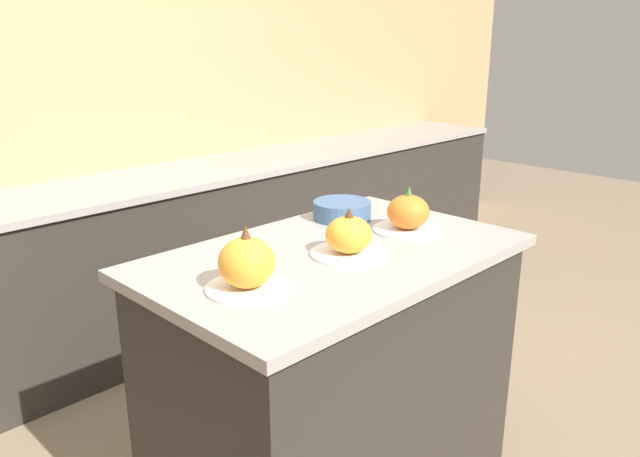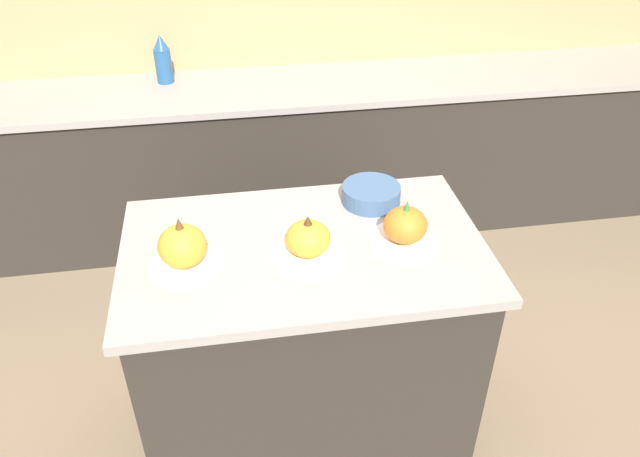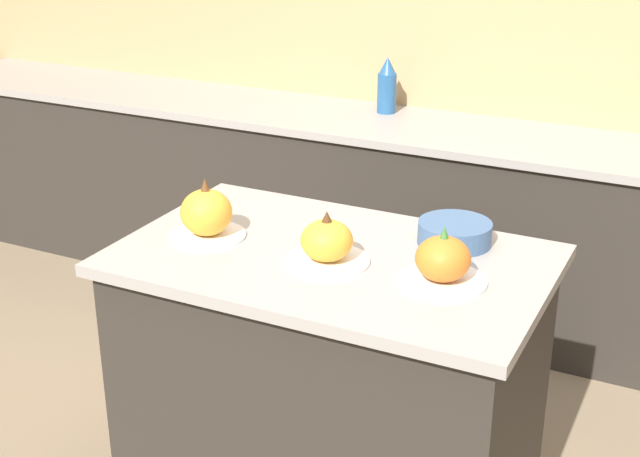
{
  "view_description": "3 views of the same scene",
  "coord_description": "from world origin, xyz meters",
  "views": [
    {
      "loc": [
        -1.35,
        -1.27,
        1.59
      ],
      "look_at": [
        -0.08,
        -0.01,
        1.03
      ],
      "focal_mm": 35.0,
      "sensor_mm": 36.0,
      "label": 1
    },
    {
      "loc": [
        -0.22,
        -1.65,
        2.16
      ],
      "look_at": [
        0.06,
        0.04,
        0.97
      ],
      "focal_mm": 35.0,
      "sensor_mm": 36.0,
      "label": 2
    },
    {
      "loc": [
        0.98,
        -2.06,
        1.96
      ],
      "look_at": [
        -0.03,
        -0.03,
        1.02
      ],
      "focal_mm": 50.0,
      "sensor_mm": 36.0,
      "label": 3
    }
  ],
  "objects": [
    {
      "name": "pumpkin_cake_right",
      "position": [
        0.33,
        -0.03,
        0.99
      ],
      "size": [
        0.24,
        0.24,
        0.16
      ],
      "color": "white",
      "rests_on": "kitchen_island"
    },
    {
      "name": "pumpkin_cake_left",
      "position": [
        -0.39,
        -0.04,
        1.0
      ],
      "size": [
        0.23,
        0.23,
        0.18
      ],
      "color": "white",
      "rests_on": "kitchen_island"
    },
    {
      "name": "ground_plane",
      "position": [
        0.0,
        0.0,
        0.0
      ],
      "size": [
        12.0,
        12.0,
        0.0
      ],
      "primitive_type": "plane",
      "color": "#847056"
    },
    {
      "name": "pumpkin_cake_center",
      "position": [
        0.01,
        -0.05,
        0.99
      ],
      "size": [
        0.24,
        0.24,
        0.15
      ],
      "color": "white",
      "rests_on": "kitchen_island"
    },
    {
      "name": "bottle_tall",
      "position": [
        -0.52,
        1.66,
        1.01
      ],
      "size": [
        0.09,
        0.09,
        0.26
      ],
      "color": "#235184",
      "rests_on": "back_counter"
    },
    {
      "name": "wall_back",
      "position": [
        0.0,
        1.84,
        1.25
      ],
      "size": [
        8.0,
        0.06,
        2.5
      ],
      "color": "tan",
      "rests_on": "ground_plane"
    },
    {
      "name": "kitchen_island",
      "position": [
        0.0,
        0.0,
        0.47
      ],
      "size": [
        1.21,
        0.75,
        0.94
      ],
      "color": "#2D2823",
      "rests_on": "ground_plane"
    },
    {
      "name": "mixing_bowl",
      "position": [
        0.28,
        0.23,
        0.97
      ],
      "size": [
        0.21,
        0.21,
        0.07
      ],
      "color": "#3D5B84",
      "rests_on": "kitchen_island"
    },
    {
      "name": "back_counter",
      "position": [
        0.0,
        1.51,
        0.45
      ],
      "size": [
        6.0,
        0.6,
        0.89
      ],
      "color": "#2D2823",
      "rests_on": "ground_plane"
    }
  ]
}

